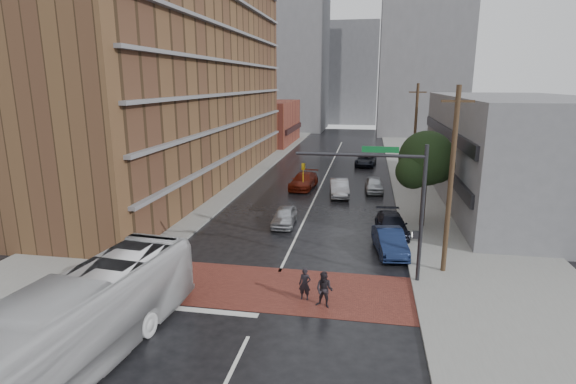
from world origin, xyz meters
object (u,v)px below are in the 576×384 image
(transit_bus, at_px, (78,324))
(car_parked_far, at_px, (374,184))
(pedestrian_b, at_px, (324,290))
(car_travel_b, at_px, (339,188))
(car_travel_a, at_px, (284,216))
(car_travel_c, at_px, (304,181))
(suv_travel, at_px, (366,160))
(car_parked_mid, at_px, (392,225))
(pedestrian_a, at_px, (305,284))
(car_parked_near, at_px, (390,242))

(transit_bus, distance_m, car_parked_far, 31.06)
(pedestrian_b, xyz_separation_m, car_travel_b, (-0.72, 21.01, -0.10))
(transit_bus, height_order, car_travel_a, transit_bus)
(car_travel_c, xyz_separation_m, car_parked_far, (6.75, -0.26, -0.05))
(pedestrian_b, xyz_separation_m, suv_travel, (1.47, 36.72, -0.17))
(transit_bus, xyz_separation_m, car_parked_mid, (11.80, 16.91, -1.00))
(pedestrian_b, bearing_deg, pedestrian_a, 163.95)
(pedestrian_b, bearing_deg, car_travel_b, 106.22)
(pedestrian_a, xyz_separation_m, car_parked_near, (4.22, 6.84, -0.05))
(pedestrian_b, height_order, suv_travel, pedestrian_b)
(car_travel_a, bearing_deg, car_travel_b, 68.67)
(pedestrian_a, relative_size, car_parked_mid, 0.33)
(pedestrian_a, relative_size, pedestrian_b, 0.92)
(car_parked_mid, bearing_deg, pedestrian_a, -118.89)
(transit_bus, distance_m, pedestrian_b, 10.25)
(pedestrian_a, height_order, suv_travel, pedestrian_a)
(pedestrian_a, relative_size, suv_travel, 0.32)
(car_travel_b, height_order, suv_travel, car_travel_b)
(suv_travel, relative_size, car_parked_near, 1.11)
(suv_travel, height_order, car_parked_near, car_parked_near)
(pedestrian_b, distance_m, suv_travel, 36.75)
(car_parked_near, bearing_deg, car_travel_b, 97.50)
(car_travel_c, bearing_deg, suv_travel, 72.20)
(car_travel_c, xyz_separation_m, suv_travel, (5.83, 13.28, -0.06))
(pedestrian_a, height_order, car_travel_c, pedestrian_a)
(pedestrian_a, xyz_separation_m, car_travel_c, (-3.37, 22.87, -0.04))
(transit_bus, height_order, car_travel_b, transit_bus)
(transit_bus, height_order, car_parked_mid, transit_bus)
(pedestrian_a, height_order, pedestrian_b, pedestrian_b)
(car_travel_b, distance_m, car_parked_mid, 10.91)
(car_parked_far, bearing_deg, car_travel_b, -147.68)
(transit_bus, distance_m, car_parked_near, 17.69)
(pedestrian_b, height_order, car_parked_mid, pedestrian_b)
(transit_bus, xyz_separation_m, car_travel_c, (3.95, 29.40, -0.94))
(car_parked_mid, bearing_deg, car_parked_far, 89.61)
(car_parked_near, bearing_deg, suv_travel, 84.71)
(car_travel_a, xyz_separation_m, suv_travel, (5.53, 25.04, 0.02))
(pedestrian_a, bearing_deg, car_parked_mid, 72.07)
(car_travel_a, xyz_separation_m, car_travel_c, (-0.30, 11.76, 0.08))
(transit_bus, xyz_separation_m, car_travel_a, (4.25, 17.64, -1.02))
(car_travel_a, bearing_deg, car_parked_far, 59.02)
(transit_bus, bearing_deg, car_travel_b, 80.12)
(car_travel_c, height_order, car_parked_near, car_travel_c)
(car_travel_c, bearing_deg, transit_bus, -91.76)
(car_travel_b, bearing_deg, car_travel_a, -116.48)
(car_travel_b, bearing_deg, pedestrian_b, -94.86)
(pedestrian_a, bearing_deg, car_parked_near, 63.78)
(suv_travel, bearing_deg, car_parked_mid, -79.53)
(car_travel_b, xyz_separation_m, car_parked_near, (3.96, -13.59, -0.02))
(pedestrian_a, xyz_separation_m, suv_travel, (2.46, 36.15, -0.10))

